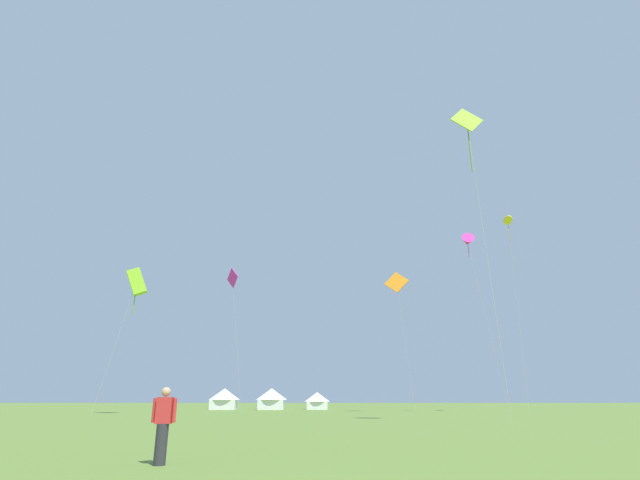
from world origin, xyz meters
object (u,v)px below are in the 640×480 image
object	(u,v)px
kite_lime_box	(137,282)
kite_yellow_parafoil	(508,221)
kite_magenta_diamond	(233,279)
kite_magenta_delta	(468,241)
kite_lime_diamond	(467,124)
kite_orange_diamond	(397,283)
festival_tent_right	(317,400)
person_spectator	(163,426)
festival_tent_center	(224,398)
festival_tent_left	(271,398)

from	to	relation	value
kite_lime_box	kite_yellow_parafoil	world-z (taller)	kite_yellow_parafoil
kite_magenta_diamond	kite_magenta_delta	bearing A→B (deg)	-5.31
kite_lime_diamond	kite_orange_diamond	bearing A→B (deg)	91.88
kite_lime_diamond	festival_tent_right	xyz separation A→B (m)	(-10.57, 43.27, -18.91)
person_spectator	festival_tent_center	bearing A→B (deg)	98.82
kite_orange_diamond	kite_lime_diamond	distance (m)	27.91
kite_lime_box	person_spectator	distance (m)	43.36
festival_tent_center	festival_tent_right	distance (m)	13.45
kite_lime_box	kite_yellow_parafoil	xyz separation A→B (m)	(43.71, 6.02, 9.55)
festival_tent_right	festival_tent_left	bearing A→B (deg)	180.00
kite_yellow_parafoil	kite_orange_diamond	bearing A→B (deg)	176.95
person_spectator	festival_tent_center	size ratio (longest dim) A/B	0.38
festival_tent_center	festival_tent_left	distance (m)	6.83
person_spectator	festival_tent_center	xyz separation A→B (m)	(-9.48, 61.10, 0.77)
kite_yellow_parafoil	festival_tent_center	world-z (taller)	kite_yellow_parafoil
festival_tent_center	kite_lime_diamond	bearing A→B (deg)	-60.96
kite_lime_box	festival_tent_left	world-z (taller)	kite_lime_box
kite_lime_box	kite_lime_diamond	xyz separation A→B (m)	(30.17, -20.61, 6.83)
kite_orange_diamond	festival_tent_center	world-z (taller)	kite_orange_diamond
kite_magenta_delta	festival_tent_right	xyz separation A→B (m)	(-18.13, 18.34, -18.29)
kite_magenta_delta	festival_tent_left	bearing A→B (deg)	143.47
kite_lime_box	kite_magenta_diamond	size ratio (longest dim) A/B	0.89
kite_yellow_parafoil	kite_magenta_delta	world-z (taller)	kite_yellow_parafoil
festival_tent_left	festival_tent_right	size ratio (longest dim) A/B	1.22
kite_magenta_delta	person_spectator	world-z (taller)	kite_magenta_delta
festival_tent_center	festival_tent_left	size ratio (longest dim) A/B	0.99
kite_magenta_diamond	festival_tent_left	size ratio (longest dim) A/B	3.72
festival_tent_center	festival_tent_left	bearing A→B (deg)	0.00
kite_orange_diamond	kite_lime_diamond	bearing A→B (deg)	-88.12
kite_yellow_parafoil	festival_tent_left	world-z (taller)	kite_yellow_parafoil
kite_lime_box	kite_orange_diamond	xyz separation A→B (m)	(29.27, 6.79, 1.61)
kite_orange_diamond	festival_tent_right	size ratio (longest dim) A/B	4.46
person_spectator	kite_lime_box	bearing A→B (deg)	112.12
person_spectator	festival_tent_right	xyz separation A→B (m)	(3.97, 61.10, 0.49)
kite_orange_diamond	kite_magenta_diamond	bearing A→B (deg)	179.45
kite_yellow_parafoil	person_spectator	bearing A→B (deg)	-122.27
kite_yellow_parafoil	festival_tent_right	bearing A→B (deg)	145.39
kite_yellow_parafoil	festival_tent_center	distance (m)	46.30
kite_yellow_parafoil	kite_magenta_delta	distance (m)	7.06
kite_magenta_diamond	festival_tent_left	xyz separation A→B (m)	(3.90, 15.68, -13.87)
kite_lime_box	kite_magenta_delta	world-z (taller)	kite_magenta_delta
festival_tent_right	person_spectator	bearing A→B (deg)	-93.72
kite_magenta_delta	festival_tent_center	size ratio (longest dim) A/B	4.57
festival_tent_center	kite_lime_box	bearing A→B (deg)	-105.17
person_spectator	kite_orange_diamond	bearing A→B (deg)	73.22
kite_magenta_diamond	festival_tent_center	xyz separation A→B (m)	(-2.93, 15.68, -13.88)
kite_magenta_delta	festival_tent_center	world-z (taller)	kite_magenta_delta
kite_lime_box	kite_yellow_parafoil	size ratio (longest dim) A/B	0.64
kite_orange_diamond	festival_tent_left	world-z (taller)	kite_orange_diamond
kite_magenta_diamond	festival_tent_left	world-z (taller)	kite_magenta_diamond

